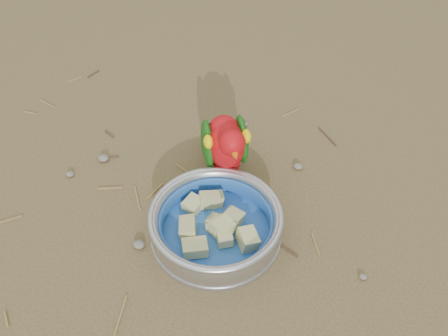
% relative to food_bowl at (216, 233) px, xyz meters
% --- Properties ---
extents(ground, '(60.00, 60.00, 0.00)m').
position_rel_food_bowl_xyz_m(ground, '(-0.07, 0.03, -0.01)').
color(ground, brown).
extents(food_bowl, '(0.23, 0.23, 0.02)m').
position_rel_food_bowl_xyz_m(food_bowl, '(0.00, 0.00, 0.00)').
color(food_bowl, '#B2B2BA').
rests_on(food_bowl, ground).
extents(bowl_wall, '(0.23, 0.23, 0.04)m').
position_rel_food_bowl_xyz_m(bowl_wall, '(0.00, 0.00, 0.03)').
color(bowl_wall, '#B2B2BA').
rests_on(bowl_wall, food_bowl).
extents(fruit_wedges, '(0.14, 0.14, 0.03)m').
position_rel_food_bowl_xyz_m(fruit_wedges, '(0.00, 0.00, 0.02)').
color(fruit_wedges, tan).
rests_on(fruit_wedges, food_bowl).
extents(lory_parrot, '(0.16, 0.21, 0.15)m').
position_rel_food_bowl_xyz_m(lory_parrot, '(-0.02, 0.15, 0.07)').
color(lory_parrot, '#B60A10').
rests_on(lory_parrot, ground).
extents(ground_debris, '(0.90, 0.80, 0.01)m').
position_rel_food_bowl_xyz_m(ground_debris, '(-0.04, 0.11, -0.01)').
color(ground_debris, olive).
rests_on(ground_debris, ground).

